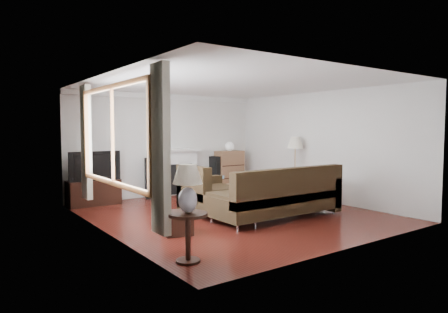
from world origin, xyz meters
TOP-DOWN VIEW (x-y plane):
  - room at (0.00, 0.00)m, footprint 5.10×5.60m
  - window at (-2.45, -0.20)m, footprint 0.12×2.74m
  - curtain_near at (-2.40, -1.72)m, footprint 0.10×0.35m
  - curtain_far at (-2.40, 1.32)m, footprint 0.10×0.35m
  - fireplace at (0.15, 2.64)m, footprint 1.40×0.26m
  - tv_stand at (-1.93, 2.48)m, footprint 1.09×0.49m
  - television at (-1.92, 2.48)m, footprint 1.09×0.14m
  - speaker_left at (-0.55, 2.53)m, footprint 0.35×0.39m
  - speaker_right at (1.35, 2.55)m, footprint 0.28×0.33m
  - bookshelf at (1.77, 2.53)m, footprint 0.77×0.36m
  - globe_lamp at (1.77, 2.53)m, footprint 0.24×0.24m
  - sectional_sofa at (0.41, -0.77)m, footprint 2.78×2.03m
  - coffee_table at (0.46, 0.69)m, footprint 1.19×0.76m
  - footstool at (-1.62, -0.71)m, footprint 0.51×0.51m
  - floor_lamp at (2.22, 0.52)m, footprint 0.50×0.50m
  - side_table at (-2.15, -1.95)m, footprint 0.49×0.49m
  - table_lamp at (-2.15, -1.95)m, footprint 0.37×0.37m

SIDE VIEW (x-z plane):
  - footstool at x=-1.62m, z-range 0.00..0.36m
  - coffee_table at x=0.46m, z-range 0.00..0.43m
  - tv_stand at x=-1.93m, z-range 0.00..0.54m
  - side_table at x=-2.15m, z-range 0.00..0.62m
  - sectional_sofa at x=0.41m, z-range 0.00..0.90m
  - speaker_right at x=1.35m, z-range 0.00..0.92m
  - speaker_left at x=-0.55m, z-range 0.00..0.96m
  - bookshelf at x=1.77m, z-range 0.00..1.06m
  - fireplace at x=0.15m, z-range 0.00..1.15m
  - floor_lamp at x=2.22m, z-range 0.00..1.46m
  - television at x=-1.92m, z-range 0.54..1.17m
  - table_lamp at x=-2.15m, z-range 0.62..1.21m
  - globe_lamp at x=1.77m, z-range 1.06..1.30m
  - room at x=0.00m, z-range -0.02..2.52m
  - curtain_near at x=-2.40m, z-range 0.35..2.45m
  - curtain_far at x=-2.40m, z-range 0.35..2.45m
  - window at x=-2.45m, z-range 0.78..2.32m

